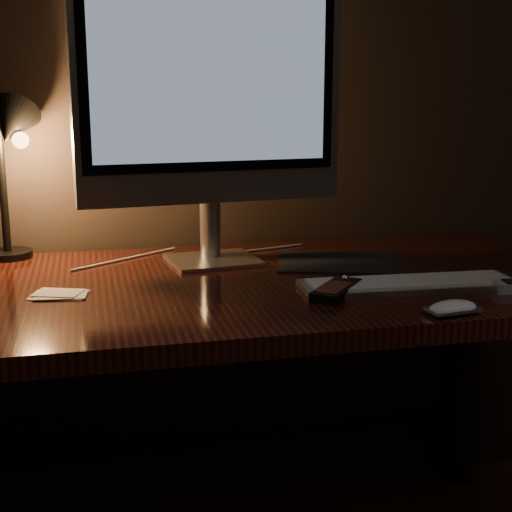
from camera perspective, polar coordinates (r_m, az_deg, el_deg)
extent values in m
cube|color=black|center=(1.88, -4.61, 19.32)|extent=(4.00, 0.02, 2.70)
cube|color=#37120C|center=(1.52, -1.82, -2.64)|extent=(1.60, 0.75, 0.04)
cube|color=black|center=(2.19, 16.28, -8.67)|extent=(0.06, 0.06, 0.71)
cube|color=black|center=(1.92, -3.86, -7.93)|extent=(1.48, 0.02, 0.51)
cube|color=silver|center=(1.68, -3.45, -0.33)|extent=(0.22, 0.20, 0.01)
cylinder|color=silver|center=(1.69, -3.68, 2.28)|extent=(0.05, 0.05, 0.13)
cube|color=silver|center=(1.63, -3.60, 13.14)|extent=(0.62, 0.12, 0.50)
cube|color=black|center=(1.61, -3.48, 14.34)|extent=(0.58, 0.08, 0.43)
cube|color=#8CA1BF|center=(1.61, -3.46, 14.35)|extent=(0.53, 0.07, 0.38)
cube|color=silver|center=(1.48, 12.25, -2.18)|extent=(0.46, 0.15, 0.02)
cube|color=black|center=(1.68, 6.62, -0.45)|extent=(0.33, 0.30, 0.00)
ellipsoid|color=white|center=(1.32, 15.45, -4.17)|extent=(0.10, 0.06, 0.02)
cube|color=black|center=(1.40, 6.45, -2.73)|extent=(0.14, 0.15, 0.02)
cube|color=maroon|center=(1.40, 6.46, -2.35)|extent=(0.10, 0.10, 0.00)
sphere|color=silver|center=(1.40, 6.46, -2.29)|extent=(0.02, 0.02, 0.02)
cube|color=white|center=(1.44, -15.49, -2.97)|extent=(0.12, 0.10, 0.01)
cylinder|color=black|center=(1.82, -19.22, 0.13)|extent=(0.13, 0.13, 0.02)
cylinder|color=black|center=(1.79, -19.58, 4.98)|extent=(0.02, 0.02, 0.29)
cone|color=black|center=(1.74, -19.04, 9.82)|extent=(0.16, 0.18, 0.15)
sphere|color=#FFB266|center=(1.72, -18.32, 8.78)|extent=(0.04, 0.04, 0.04)
cylinder|color=white|center=(1.74, -5.17, 0.04)|extent=(0.56, 0.26, 0.01)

